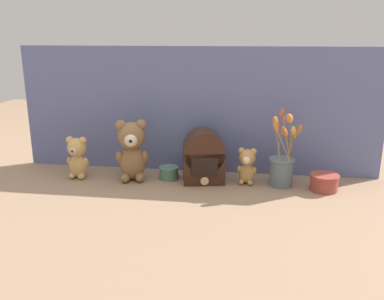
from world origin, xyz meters
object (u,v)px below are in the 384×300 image
object	(u,v)px
teddy_bear_small	(247,165)
decorative_tin_tall	(324,182)
teddy_bear_large	(132,149)
teddy_bear_medium	(78,156)
vintage_radio	(204,157)
decorative_tin_short	(169,173)
flower_vase	(282,166)

from	to	relation	value
teddy_bear_small	decorative_tin_tall	xyz separation A→B (m)	(0.31, -0.03, -0.05)
teddy_bear_large	teddy_bear_medium	bearing A→B (deg)	-178.56
teddy_bear_small	decorative_tin_tall	distance (m)	0.31
decorative_tin_tall	vintage_radio	bearing A→B (deg)	175.62
teddy_bear_medium	decorative_tin_short	distance (m)	0.40
teddy_bear_large	decorative_tin_short	bearing A→B (deg)	11.72
decorative_tin_tall	decorative_tin_short	xyz separation A→B (m)	(-0.64, 0.05, -0.01)
vintage_radio	decorative_tin_tall	size ratio (longest dim) A/B	1.94
teddy_bear_large	teddy_bear_small	distance (m)	0.49
teddy_bear_large	teddy_bear_medium	xyz separation A→B (m)	(-0.24, -0.01, -0.04)
decorative_tin_short	teddy_bear_small	bearing A→B (deg)	-1.90
teddy_bear_large	flower_vase	distance (m)	0.63
teddy_bear_small	decorative_tin_short	distance (m)	0.34
teddy_bear_medium	decorative_tin_tall	distance (m)	1.03
teddy_bear_medium	decorative_tin_tall	size ratio (longest dim) A/B	1.60
teddy_bear_large	decorative_tin_short	xyz separation A→B (m)	(0.15, 0.03, -0.11)
teddy_bear_large	flower_vase	world-z (taller)	flower_vase
teddy_bear_large	decorative_tin_tall	size ratio (longest dim) A/B	2.28
teddy_bear_small	vintage_radio	bearing A→B (deg)	179.14
teddy_bear_small	vintage_radio	size ratio (longest dim) A/B	0.69
flower_vase	teddy_bear_small	bearing A→B (deg)	178.38
vintage_radio	decorative_tin_short	size ratio (longest dim) A/B	2.62
decorative_tin_tall	decorative_tin_short	world-z (taller)	decorative_tin_tall
flower_vase	decorative_tin_short	distance (m)	0.48
vintage_radio	decorative_tin_tall	world-z (taller)	vintage_radio
teddy_bear_large	vintage_radio	world-z (taller)	teddy_bear_large
teddy_bear_small	flower_vase	bearing A→B (deg)	-1.62
teddy_bear_small	flower_vase	world-z (taller)	flower_vase
flower_vase	teddy_bear_medium	bearing A→B (deg)	-178.52
teddy_bear_medium	decorative_tin_tall	xyz separation A→B (m)	(1.03, -0.01, -0.06)
decorative_tin_short	decorative_tin_tall	bearing A→B (deg)	-4.09
decorative_tin_tall	teddy_bear_large	bearing A→B (deg)	178.96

